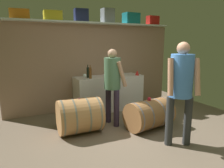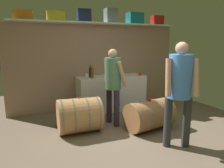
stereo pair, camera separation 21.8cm
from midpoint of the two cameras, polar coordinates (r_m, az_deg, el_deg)
name	(u,v)px [view 1 (the left image)]	position (r m, az deg, el deg)	size (l,w,h in m)	color
ground_plane	(130,133)	(4.09, 3.46, -13.26)	(5.64, 8.13, 0.02)	#73614F
back_wall_panel	(94,67)	(5.44, -6.08, 4.66)	(4.44, 0.10, 2.13)	#A17C64
high_shelf_board	(96,23)	(5.28, -5.75, 16.23)	(4.09, 0.40, 0.03)	white
toolcase_orange	(19,14)	(4.96, -25.23, 16.94)	(0.39, 0.23, 0.20)	orange
toolcase_yellow	(53,16)	(5.03, -17.21, 17.43)	(0.38, 0.30, 0.21)	yellow
toolcase_navy	(81,15)	(5.18, -9.73, 18.04)	(0.31, 0.22, 0.29)	navy
toolcase_grey	(108,16)	(5.42, -2.45, 18.16)	(0.28, 0.24, 0.35)	gray
toolcase_teal	(131,19)	(5.73, 4.13, 17.45)	(0.41, 0.26, 0.28)	teal
toolcase_red	(153,21)	(6.10, 10.04, 16.75)	(0.32, 0.19, 0.24)	red
work_cabinet	(109,93)	(5.32, -2.07, -2.39)	(1.72, 0.60, 0.86)	white
wine_bottle_amber	(90,72)	(4.86, -7.26, 3.15)	(0.07, 0.07, 0.32)	brown
wine_bottle_dark	(88,72)	(5.02, -7.86, 3.30)	(0.06, 0.06, 0.31)	black
wine_glass	(85,76)	(4.78, -8.79, 2.26)	(0.08, 0.08, 0.13)	white
red_funnel	(137,73)	(5.38, 5.76, 3.08)	(0.11, 0.11, 0.13)	red
wine_barrel_near	(149,114)	(4.22, 8.75, -8.17)	(0.99, 0.68, 0.59)	#9C673B
wine_barrel_far	(80,116)	(4.04, -10.43, -8.52)	(0.82, 0.69, 0.67)	tan
tasting_cup	(149,99)	(4.12, 8.66, -4.08)	(0.07, 0.07, 0.05)	red
winemaker_pouring	(181,84)	(3.45, 16.72, 0.06)	(0.54, 0.48, 1.70)	#303234
visitor_tasting	(113,79)	(4.21, -1.33, 1.35)	(0.43, 0.49, 1.57)	#33283D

